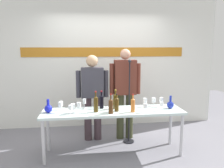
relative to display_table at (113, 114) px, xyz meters
name	(u,v)px	position (x,y,z in m)	size (l,w,h in m)	color
ground_plane	(113,153)	(0.00, 0.00, -0.68)	(10.00, 10.00, 0.00)	slate
back_wall	(104,59)	(0.00, 1.47, 0.82)	(5.05, 0.11, 3.00)	white
display_table	(113,114)	(0.00, 0.00, 0.00)	(2.30, 0.58, 0.74)	silver
decanter_blue_left	(48,108)	(-1.03, 0.01, 0.13)	(0.12, 0.12, 0.22)	#161EC1
decanter_blue_right	(170,104)	(0.98, 0.01, 0.13)	(0.12, 0.12, 0.22)	#1B2BA1
presenter_left	(92,92)	(-0.31, 0.62, 0.25)	(0.60, 0.22, 1.62)	#3B2C32
presenter_right	(125,88)	(0.31, 0.62, 0.31)	(0.60, 0.22, 1.73)	#383B23
wine_bottle_0	(115,100)	(0.05, 0.11, 0.20)	(0.07, 0.07, 0.33)	#47360C
wine_bottle_1	(111,106)	(-0.06, -0.17, 0.19)	(0.07, 0.07, 0.31)	#462811
wine_bottle_2	(133,104)	(0.30, -0.13, 0.19)	(0.07, 0.07, 0.29)	orange
wine_bottle_3	(96,103)	(-0.29, -0.05, 0.20)	(0.07, 0.07, 0.34)	#43310E
wine_bottle_4	(102,101)	(-0.18, 0.16, 0.19)	(0.07, 0.07, 0.30)	black
wine_bottle_5	(117,104)	(0.05, -0.05, 0.19)	(0.07, 0.07, 0.29)	#47310E
wine_glass_left_0	(73,107)	(-0.64, -0.05, 0.16)	(0.07, 0.07, 0.15)	white
wine_glass_left_1	(61,104)	(-0.84, 0.14, 0.17)	(0.06, 0.06, 0.15)	white
wine_glass_left_2	(79,105)	(-0.55, -0.05, 0.18)	(0.07, 0.07, 0.17)	white
wine_glass_left_3	(60,105)	(-0.84, -0.01, 0.18)	(0.06, 0.06, 0.17)	white
wine_glass_left_4	(84,102)	(-0.46, 0.20, 0.18)	(0.06, 0.06, 0.16)	white
wine_glass_left_5	(70,108)	(-0.68, -0.13, 0.17)	(0.07, 0.07, 0.15)	white
wine_glass_right_0	(145,106)	(0.49, -0.17, 0.16)	(0.06, 0.06, 0.14)	white
wine_glass_right_1	(145,101)	(0.57, 0.14, 0.18)	(0.07, 0.07, 0.16)	white
wine_glass_right_2	(154,100)	(0.74, 0.18, 0.17)	(0.07, 0.07, 0.15)	white
wine_glass_right_3	(161,100)	(0.85, 0.12, 0.18)	(0.06, 0.06, 0.17)	white
wine_glass_right_4	(162,104)	(0.79, -0.09, 0.16)	(0.06, 0.06, 0.14)	white
microphone_stand	(129,115)	(0.35, 0.41, -0.16)	(0.20, 0.20, 1.55)	black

